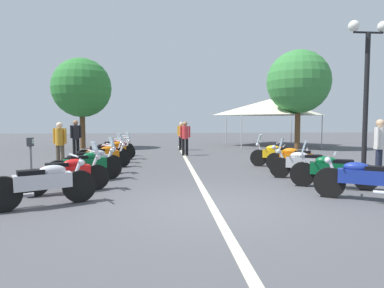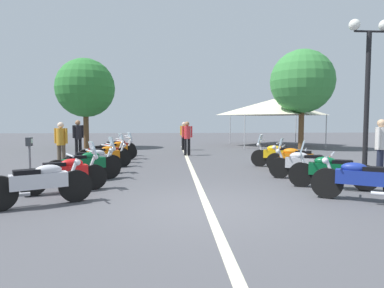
% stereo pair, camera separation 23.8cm
% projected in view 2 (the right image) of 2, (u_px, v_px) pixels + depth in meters
% --- Properties ---
extents(ground_plane, '(80.00, 80.00, 0.00)m').
position_uv_depth(ground_plane, '(207.00, 207.00, 6.72)').
color(ground_plane, '#4C4C51').
extents(lane_centre_stripe, '(20.89, 0.16, 0.01)m').
position_uv_depth(lane_centre_stripe, '(191.00, 168.00, 12.27)').
color(lane_centre_stripe, beige).
rests_on(lane_centre_stripe, ground_plane).
extents(motorcycle_left_row_0, '(1.14, 1.90, 1.02)m').
position_uv_depth(motorcycle_left_row_0, '(40.00, 183.00, 6.77)').
color(motorcycle_left_row_0, black).
rests_on(motorcycle_left_row_0, ground_plane).
extents(motorcycle_left_row_1, '(1.10, 1.86, 1.21)m').
position_uv_depth(motorcycle_left_row_1, '(66.00, 173.00, 8.07)').
color(motorcycle_left_row_1, black).
rests_on(motorcycle_left_row_1, ground_plane).
extents(motorcycle_left_row_2, '(1.41, 1.87, 1.02)m').
position_uv_depth(motorcycle_left_row_2, '(85.00, 165.00, 9.50)').
color(motorcycle_left_row_2, black).
rests_on(motorcycle_left_row_2, ground_plane).
extents(motorcycle_left_row_3, '(1.03, 1.84, 1.19)m').
position_uv_depth(motorcycle_left_row_3, '(92.00, 161.00, 10.68)').
color(motorcycle_left_row_3, black).
rests_on(motorcycle_left_row_3, ground_plane).
extents(motorcycle_left_row_4, '(1.22, 1.87, 0.98)m').
position_uv_depth(motorcycle_left_row_4, '(104.00, 156.00, 12.16)').
color(motorcycle_left_row_4, black).
rests_on(motorcycle_left_row_4, ground_plane).
extents(motorcycle_left_row_5, '(1.21, 1.89, 1.20)m').
position_uv_depth(motorcycle_left_row_5, '(105.00, 152.00, 13.31)').
color(motorcycle_left_row_5, black).
rests_on(motorcycle_left_row_5, ground_plane).
extents(motorcycle_left_row_6, '(1.09, 1.83, 1.20)m').
position_uv_depth(motorcycle_left_row_6, '(116.00, 150.00, 14.69)').
color(motorcycle_left_row_6, black).
rests_on(motorcycle_left_row_6, ground_plane).
extents(motorcycle_left_row_7, '(1.32, 1.69, 1.00)m').
position_uv_depth(motorcycle_left_row_7, '(117.00, 147.00, 15.94)').
color(motorcycle_left_row_7, black).
rests_on(motorcycle_left_row_7, ground_plane).
extents(motorcycle_right_row_0, '(1.20, 1.87, 1.02)m').
position_uv_depth(motorcycle_right_row_0, '(362.00, 180.00, 7.13)').
color(motorcycle_right_row_0, black).
rests_on(motorcycle_right_row_0, ground_plane).
extents(motorcycle_right_row_1, '(1.04, 2.02, 1.21)m').
position_uv_depth(motorcycle_right_row_1, '(331.00, 170.00, 8.50)').
color(motorcycle_right_row_1, black).
rests_on(motorcycle_right_row_1, ground_plane).
extents(motorcycle_right_row_2, '(1.05, 1.93, 1.20)m').
position_uv_depth(motorcycle_right_row_2, '(304.00, 164.00, 9.81)').
color(motorcycle_right_row_2, black).
rests_on(motorcycle_right_row_2, ground_plane).
extents(motorcycle_right_row_3, '(1.13, 1.80, 0.99)m').
position_uv_depth(motorcycle_right_row_3, '(296.00, 159.00, 11.20)').
color(motorcycle_right_row_3, black).
rests_on(motorcycle_right_row_3, ground_plane).
extents(motorcycle_right_row_4, '(1.13, 1.87, 1.21)m').
position_uv_depth(motorcycle_right_row_4, '(278.00, 155.00, 12.35)').
color(motorcycle_right_row_4, black).
rests_on(motorcycle_right_row_4, ground_plane).
extents(street_lamp_twin_globe, '(0.32, 1.22, 4.64)m').
position_uv_depth(street_lamp_twin_globe, '(368.00, 70.00, 9.82)').
color(street_lamp_twin_globe, black).
rests_on(street_lamp_twin_globe, ground_plane).
extents(parking_meter, '(0.18, 0.13, 1.29)m').
position_uv_depth(parking_meter, '(29.00, 153.00, 8.68)').
color(parking_meter, slate).
rests_on(parking_meter, ground_plane).
extents(traffic_cone_0, '(0.36, 0.36, 0.61)m').
position_uv_depth(traffic_cone_0, '(330.00, 165.00, 10.85)').
color(traffic_cone_0, orange).
rests_on(traffic_cone_0, ground_plane).
extents(bystander_0, '(0.32, 0.53, 1.68)m').
position_uv_depth(bystander_0, '(187.00, 136.00, 16.55)').
color(bystander_0, black).
rests_on(bystander_0, ground_plane).
extents(bystander_1, '(0.38, 0.42, 1.74)m').
position_uv_depth(bystander_1, '(78.00, 136.00, 15.43)').
color(bystander_1, black).
rests_on(bystander_1, ground_plane).
extents(bystander_2, '(0.38, 0.42, 1.76)m').
position_uv_depth(bystander_2, '(381.00, 144.00, 9.90)').
color(bystander_2, '#1E2338').
rests_on(bystander_2, ground_plane).
extents(bystander_3, '(0.35, 0.45, 1.64)m').
position_uv_depth(bystander_3, '(184.00, 134.00, 19.53)').
color(bystander_3, black).
rests_on(bystander_3, ground_plane).
extents(bystander_4, '(0.32, 0.52, 1.67)m').
position_uv_depth(bystander_4, '(61.00, 141.00, 12.31)').
color(bystander_4, brown).
rests_on(bystander_4, ground_plane).
extents(roadside_tree_0, '(3.58, 3.58, 5.51)m').
position_uv_depth(roadside_tree_0, '(85.00, 88.00, 20.61)').
color(roadside_tree_0, brown).
rests_on(roadside_tree_0, ground_plane).
extents(roadside_tree_1, '(3.75, 3.75, 5.91)m').
position_uv_depth(roadside_tree_1, '(302.00, 82.00, 19.90)').
color(roadside_tree_1, brown).
rests_on(roadside_tree_1, ground_plane).
extents(event_tent, '(5.68, 5.68, 3.20)m').
position_uv_depth(event_tent, '(274.00, 107.00, 23.12)').
color(event_tent, beige).
rests_on(event_tent, ground_plane).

